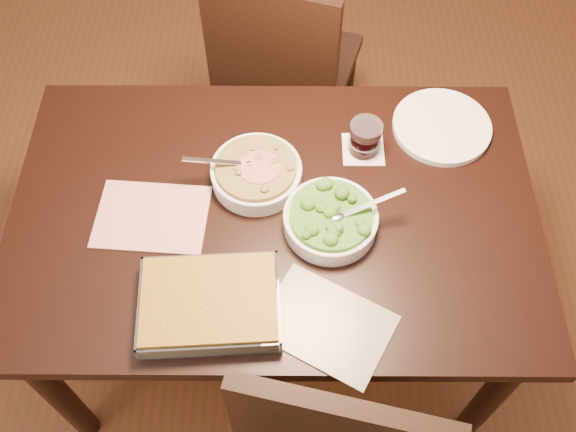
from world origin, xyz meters
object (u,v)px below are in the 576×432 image
object	(u,v)px
baking_dish	(210,303)
dinner_plate	(442,126)
broccoli_bowl	(331,219)
table	(275,229)
stew_bowl	(256,172)
chair_far	(282,67)
wine_tumbler	(365,137)

from	to	relation	value
baking_dish	dinner_plate	xyz separation A→B (m)	(0.62, 0.57, -0.02)
broccoli_bowl	table	bearing A→B (deg)	160.97
table	stew_bowl	xyz separation A→B (m)	(-0.05, 0.10, 0.13)
table	chair_far	xyz separation A→B (m)	(0.01, 0.75, -0.12)
table	stew_bowl	bearing A→B (deg)	116.24
stew_bowl	broccoli_bowl	xyz separation A→B (m)	(0.19, -0.15, -0.00)
wine_tumbler	chair_far	bearing A→B (deg)	113.20
baking_dish	chair_far	xyz separation A→B (m)	(0.16, 1.04, -0.24)
stew_bowl	broccoli_bowl	distance (m)	0.25
broccoli_bowl	chair_far	distance (m)	0.85
baking_dish	dinner_plate	world-z (taller)	baking_dish
table	dinner_plate	bearing A→B (deg)	30.70
stew_bowl	chair_far	xyz separation A→B (m)	(0.06, 0.65, -0.25)
stew_bowl	broccoli_bowl	bearing A→B (deg)	-37.31
stew_bowl	wine_tumbler	distance (m)	0.32
table	dinner_plate	world-z (taller)	dinner_plate
baking_dish	chair_far	distance (m)	1.08
stew_bowl	wine_tumbler	xyz separation A→B (m)	(0.30, 0.11, 0.02)
table	wine_tumbler	distance (m)	0.36
table	stew_bowl	size ratio (longest dim) A/B	5.11
table	dinner_plate	size ratio (longest dim) A/B	4.96
broccoli_bowl	baking_dish	bearing A→B (deg)	-141.36
baking_dish	table	bearing A→B (deg)	59.35
dinner_plate	broccoli_bowl	bearing A→B (deg)	-134.73
baking_dish	chair_far	size ratio (longest dim) A/B	0.36
wine_tumbler	chair_far	distance (m)	0.65
table	chair_far	distance (m)	0.76
table	stew_bowl	distance (m)	0.17
baking_dish	dinner_plate	size ratio (longest dim) A/B	1.23
table	dinner_plate	distance (m)	0.57
table	chair_far	size ratio (longest dim) A/B	1.46
dinner_plate	stew_bowl	bearing A→B (deg)	-160.57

